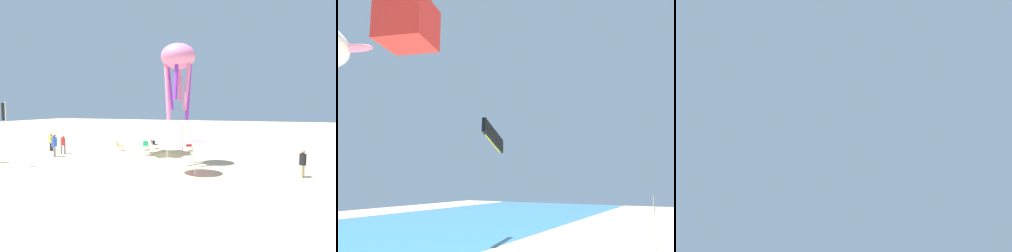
{
  "view_description": "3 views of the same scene",
  "coord_description": "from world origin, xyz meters",
  "views": [
    {
      "loc": [
        -7.97,
        21.01,
        3.93
      ],
      "look_at": [
        -0.35,
        -0.35,
        2.42
      ],
      "focal_mm": 30.65,
      "sensor_mm": 36.0,
      "label": 1
    },
    {
      "loc": [
        -18.58,
        4.44,
        5.31
      ],
      "look_at": [
        -2.28,
        13.55,
        8.25
      ],
      "focal_mm": 37.11,
      "sensor_mm": 36.0,
      "label": 2
    },
    {
      "loc": [
        -11.43,
        14.29,
        4.87
      ],
      "look_at": [
        -2.28,
        12.09,
        8.57
      ],
      "focal_mm": 39.33,
      "sensor_mm": 36.0,
      "label": 3
    }
  ],
  "objects": []
}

